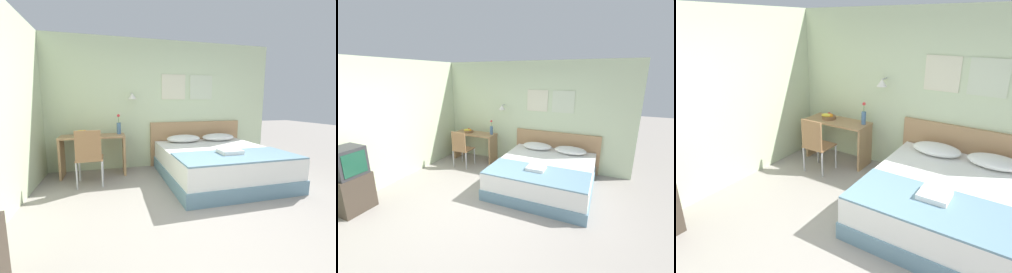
% 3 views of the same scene
% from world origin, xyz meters
% --- Properties ---
extents(ground_plane, '(24.00, 24.00, 0.00)m').
position_xyz_m(ground_plane, '(0.00, 0.00, 0.00)').
color(ground_plane, gray).
extents(wall_back, '(5.22, 0.31, 2.65)m').
position_xyz_m(wall_back, '(0.01, 2.67, 1.33)').
color(wall_back, beige).
rests_on(wall_back, ground_plane).
extents(wall_left, '(0.06, 5.64, 2.65)m').
position_xyz_m(wall_left, '(-2.24, -0.18, 1.32)').
color(wall_left, beige).
rests_on(wall_left, ground_plane).
extents(bed, '(1.96, 2.09, 0.55)m').
position_xyz_m(bed, '(0.87, 1.53, 0.27)').
color(bed, '#66899E').
rests_on(bed, ground_plane).
extents(headboard, '(2.08, 0.06, 0.95)m').
position_xyz_m(headboard, '(0.87, 2.61, 0.48)').
color(headboard, '#A87F56').
rests_on(headboard, ground_plane).
extents(pillow_left, '(0.71, 0.43, 0.15)m').
position_xyz_m(pillow_left, '(0.48, 2.31, 0.63)').
color(pillow_left, white).
rests_on(pillow_left, bed).
extents(pillow_right, '(0.71, 0.43, 0.15)m').
position_xyz_m(pillow_right, '(1.27, 2.31, 0.63)').
color(pillow_right, white).
rests_on(pillow_right, bed).
extents(throw_blanket, '(1.90, 0.84, 0.02)m').
position_xyz_m(throw_blanket, '(0.87, 0.92, 0.56)').
color(throw_blanket, '#66899E').
rests_on(throw_blanket, bed).
extents(folded_towel_near_foot, '(0.34, 0.30, 0.06)m').
position_xyz_m(folded_towel_near_foot, '(0.83, 1.07, 0.61)').
color(folded_towel_near_foot, white).
rests_on(folded_towel_near_foot, throw_blanket).
extents(desk, '(1.17, 0.49, 0.76)m').
position_xyz_m(desk, '(-1.31, 2.32, 0.53)').
color(desk, '#A87F56').
rests_on(desk, ground_plane).
extents(desk_chair, '(0.43, 0.43, 0.95)m').
position_xyz_m(desk_chair, '(-1.35, 1.71, 0.55)').
color(desk_chair, '#8E6642').
rests_on(desk_chair, ground_plane).
extents(fruit_bowl, '(0.26, 0.26, 0.11)m').
position_xyz_m(fruit_bowl, '(-1.51, 2.31, 0.81)').
color(fruit_bowl, brown).
rests_on(fruit_bowl, desk).
extents(flower_vase, '(0.08, 0.08, 0.39)m').
position_xyz_m(flower_vase, '(-0.83, 2.39, 0.90)').
color(flower_vase, '#4C7099').
rests_on(flower_vase, desk).
extents(tv_stand, '(0.46, 0.56, 0.66)m').
position_xyz_m(tv_stand, '(-1.96, -0.68, 0.33)').
color(tv_stand, '#3D3328').
rests_on(tv_stand, ground_plane).
extents(television, '(0.45, 0.48, 0.49)m').
position_xyz_m(television, '(-1.96, -0.68, 0.91)').
color(television, '#2D2D30').
rests_on(television, tv_stand).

